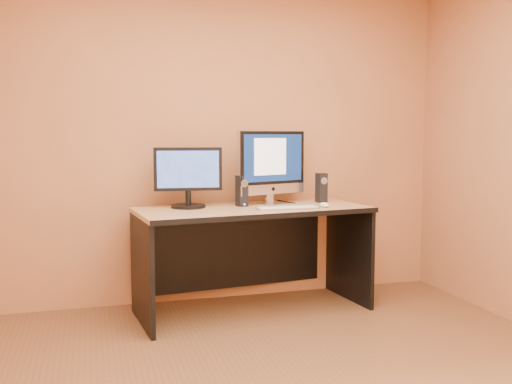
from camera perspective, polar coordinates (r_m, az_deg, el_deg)
walls at (r=2.73m, az=3.65°, el=4.52°), size 4.00×4.00×2.60m
desk at (r=4.41m, az=-0.29°, el=-6.77°), size 1.81×0.95×0.81m
imac at (r=4.51m, az=1.81°, el=2.53°), size 0.66×0.41×0.60m
second_monitor at (r=4.34m, az=-6.81°, el=1.43°), size 0.55×0.32×0.46m
speaker_left at (r=4.40m, az=-1.43°, el=0.11°), size 0.09×0.09×0.24m
speaker_right at (r=4.69m, az=6.56°, el=0.42°), size 0.08×0.09×0.24m
keyboard at (r=4.24m, az=3.18°, el=-1.60°), size 0.47×0.14×0.02m
mouse at (r=4.38m, az=6.84°, el=-1.27°), size 0.07×0.11×0.04m
cable_a at (r=4.68m, az=3.02°, el=-0.98°), size 0.08×0.23×0.01m
cable_b at (r=4.67m, az=1.48°, el=-0.98°), size 0.05×0.19×0.01m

